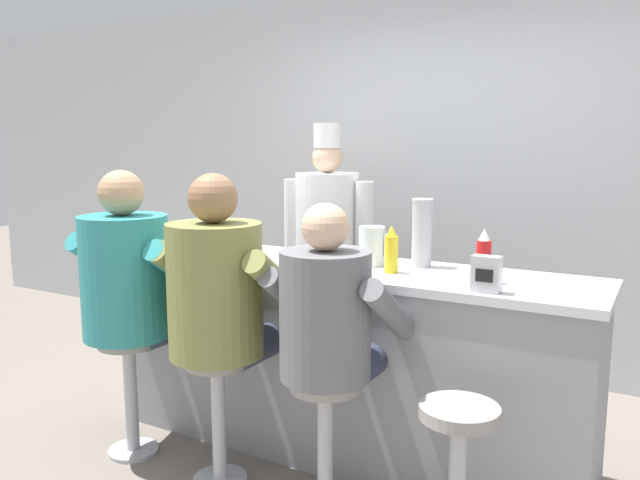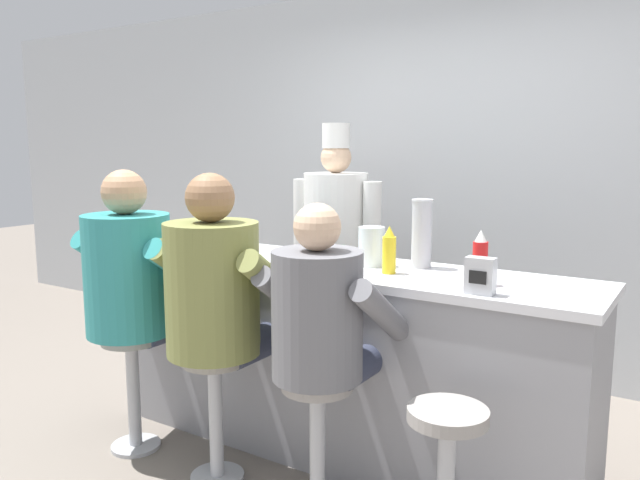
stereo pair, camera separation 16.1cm
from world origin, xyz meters
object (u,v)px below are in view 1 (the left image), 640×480
at_px(cereal_bowl, 243,256).
at_px(empty_stool_round, 458,457).
at_px(napkin_dispenser_chrome, 486,274).
at_px(diner_seated_grey, 329,323).
at_px(coffee_mug_blue, 337,257).
at_px(ketchup_bottle_red, 483,258).
at_px(mustard_bottle_yellow, 391,251).
at_px(diner_seated_olive, 221,296).
at_px(hot_sauce_bottle_orange, 345,259).
at_px(cook_in_whites_near, 327,239).
at_px(water_pitcher_clear, 372,246).
at_px(diner_seated_teal, 131,282).
at_px(breakfast_plate, 197,247).
at_px(cup_stack_steel, 422,233).

bearing_deg(cereal_bowl, empty_stool_round, -17.45).
relative_size(napkin_dispenser_chrome, diner_seated_grey, 0.11).
relative_size(cereal_bowl, coffee_mug_blue, 1.11).
height_order(ketchup_bottle_red, coffee_mug_blue, ketchup_bottle_red).
relative_size(mustard_bottle_yellow, diner_seated_grey, 0.17).
xyz_separation_m(mustard_bottle_yellow, diner_seated_grey, (-0.07, -0.47, -0.24)).
bearing_deg(empty_stool_round, diner_seated_olive, 178.10).
relative_size(mustard_bottle_yellow, hot_sauce_bottle_orange, 1.72).
xyz_separation_m(mustard_bottle_yellow, coffee_mug_blue, (-0.32, 0.06, -0.07)).
height_order(mustard_bottle_yellow, coffee_mug_blue, mustard_bottle_yellow).
relative_size(cereal_bowl, empty_stool_round, 0.24).
distance_m(mustard_bottle_yellow, diner_seated_olive, 0.82).
relative_size(diner_seated_grey, cook_in_whites_near, 0.79).
height_order(cereal_bowl, diner_seated_grey, diner_seated_grey).
relative_size(water_pitcher_clear, diner_seated_grey, 0.14).
bearing_deg(cereal_bowl, cook_in_whites_near, 95.79).
xyz_separation_m(mustard_bottle_yellow, diner_seated_teal, (-1.21, -0.47, -0.19)).
distance_m(water_pitcher_clear, breakfast_plate, 1.09).
bearing_deg(cup_stack_steel, cook_in_whites_near, 140.72).
distance_m(water_pitcher_clear, empty_stool_round, 1.12).
height_order(coffee_mug_blue, napkin_dispenser_chrome, napkin_dispenser_chrome).
xyz_separation_m(breakfast_plate, diner_seated_grey, (1.17, -0.54, -0.15)).
distance_m(coffee_mug_blue, diner_seated_teal, 1.05).
xyz_separation_m(cereal_bowl, napkin_dispenser_chrome, (1.28, -0.07, 0.05)).
height_order(ketchup_bottle_red, breakfast_plate, ketchup_bottle_red).
relative_size(water_pitcher_clear, cook_in_whites_near, 0.11).
distance_m(water_pitcher_clear, coffee_mug_blue, 0.19).
bearing_deg(napkin_dispenser_chrome, mustard_bottle_yellow, 160.80).
bearing_deg(cook_in_whites_near, empty_stool_round, -47.11).
relative_size(diner_seated_teal, diner_seated_olive, 1.00).
bearing_deg(water_pitcher_clear, mustard_bottle_yellow, -37.49).
relative_size(coffee_mug_blue, cup_stack_steel, 0.41).
xyz_separation_m(cup_stack_steel, diner_seated_grey, (-0.14, -0.68, -0.31)).
bearing_deg(diner_seated_teal, cereal_bowl, 40.70).
height_order(cereal_bowl, napkin_dispenser_chrome, napkin_dispenser_chrome).
bearing_deg(cook_in_whites_near, mustard_bottle_yellow, -48.07).
height_order(water_pitcher_clear, empty_stool_round, water_pitcher_clear).
height_order(cereal_bowl, diner_seated_teal, diner_seated_teal).
bearing_deg(hot_sauce_bottle_orange, mustard_bottle_yellow, 28.13).
xyz_separation_m(breakfast_plate, cereal_bowl, (0.45, -0.16, 0.01)).
height_order(cereal_bowl, empty_stool_round, cereal_bowl).
distance_m(cereal_bowl, cup_stack_steel, 0.92).
relative_size(cup_stack_steel, diner_seated_olive, 0.23).
relative_size(hot_sauce_bottle_orange, empty_stool_round, 0.21).
distance_m(napkin_dispenser_chrome, empty_stool_round, 0.72).
bearing_deg(mustard_bottle_yellow, hot_sauce_bottle_orange, -151.87).
bearing_deg(diner_seated_olive, coffee_mug_blue, 58.40).
height_order(hot_sauce_bottle_orange, napkin_dispenser_chrome, napkin_dispenser_chrome).
bearing_deg(napkin_dispenser_chrome, cook_in_whites_near, 139.88).
bearing_deg(cereal_bowl, diner_seated_grey, -27.48).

